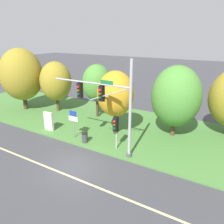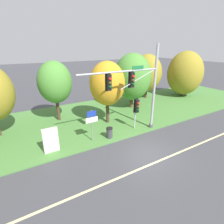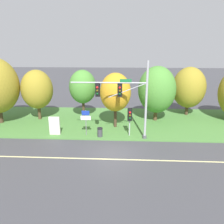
{
  "view_description": "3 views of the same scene",
  "coord_description": "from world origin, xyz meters",
  "px_view_note": "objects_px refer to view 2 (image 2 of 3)",
  "views": [
    {
      "loc": [
        9.62,
        -10.66,
        9.21
      ],
      "look_at": [
        1.5,
        3.13,
        3.53
      ],
      "focal_mm": 35.0,
      "sensor_mm": 36.0,
      "label": 1
    },
    {
      "loc": [
        -7.86,
        -8.3,
        7.52
      ],
      "look_at": [
        -1.31,
        2.96,
        2.54
      ],
      "focal_mm": 28.0,
      "sensor_mm": 36.0,
      "label": 2
    },
    {
      "loc": [
        0.91,
        -17.24,
        8.9
      ],
      "look_at": [
        -0.15,
        2.98,
        2.81
      ],
      "focal_mm": 35.0,
      "sensor_mm": 36.0,
      "label": 3
    }
  ],
  "objects_px": {
    "pedestrian_signal_near_kerb": "(137,108)",
    "trash_bin": "(109,133)",
    "traffic_signal_mast": "(137,85)",
    "route_sign_post": "(92,121)",
    "tree_tall_centre": "(132,77)",
    "info_kiosk": "(51,140)",
    "tree_behind_signpost": "(55,83)",
    "tree_right_far": "(147,73)",
    "tree_mid_verge": "(107,84)",
    "tree_furthest_back": "(185,73)"
  },
  "relations": [
    {
      "from": "pedestrian_signal_near_kerb",
      "to": "trash_bin",
      "type": "bearing_deg",
      "value": -174.81
    },
    {
      "from": "traffic_signal_mast",
      "to": "route_sign_post",
      "type": "distance_m",
      "value": 4.76
    },
    {
      "from": "pedestrian_signal_near_kerb",
      "to": "tree_tall_centre",
      "type": "height_order",
      "value": "tree_tall_centre"
    },
    {
      "from": "pedestrian_signal_near_kerb",
      "to": "route_sign_post",
      "type": "xyz_separation_m",
      "value": [
        -4.44,
        0.01,
        -0.32
      ]
    },
    {
      "from": "tree_tall_centre",
      "to": "info_kiosk",
      "type": "bearing_deg",
      "value": -154.75
    },
    {
      "from": "trash_bin",
      "to": "tree_behind_signpost",
      "type": "bearing_deg",
      "value": 114.21
    },
    {
      "from": "tree_right_far",
      "to": "tree_behind_signpost",
      "type": "bearing_deg",
      "value": -171.64
    },
    {
      "from": "tree_mid_verge",
      "to": "tree_furthest_back",
      "type": "relative_size",
      "value": 0.91
    },
    {
      "from": "traffic_signal_mast",
      "to": "tree_tall_centre",
      "type": "distance_m",
      "value": 6.89
    },
    {
      "from": "tree_behind_signpost",
      "to": "tree_furthest_back",
      "type": "xyz_separation_m",
      "value": [
        19.2,
        -0.12,
        -0.5
      ]
    },
    {
      "from": "tree_right_far",
      "to": "route_sign_post",
      "type": "bearing_deg",
      "value": -147.56
    },
    {
      "from": "tree_behind_signpost",
      "to": "tree_furthest_back",
      "type": "height_order",
      "value": "tree_furthest_back"
    },
    {
      "from": "tree_right_far",
      "to": "info_kiosk",
      "type": "relative_size",
      "value": 3.33
    },
    {
      "from": "route_sign_post",
      "to": "tree_behind_signpost",
      "type": "xyz_separation_m",
      "value": [
        -1.29,
        5.81,
        2.19
      ]
    },
    {
      "from": "trash_bin",
      "to": "route_sign_post",
      "type": "bearing_deg",
      "value": 168.93
    },
    {
      "from": "pedestrian_signal_near_kerb",
      "to": "tree_right_far",
      "type": "relative_size",
      "value": 0.47
    },
    {
      "from": "tree_tall_centre",
      "to": "tree_behind_signpost",
      "type": "bearing_deg",
      "value": 176.53
    },
    {
      "from": "info_kiosk",
      "to": "trash_bin",
      "type": "xyz_separation_m",
      "value": [
        4.73,
        -0.33,
        -0.47
      ]
    },
    {
      "from": "traffic_signal_mast",
      "to": "tree_tall_centre",
      "type": "height_order",
      "value": "traffic_signal_mast"
    },
    {
      "from": "tree_furthest_back",
      "to": "tree_mid_verge",
      "type": "bearing_deg",
      "value": -168.6
    },
    {
      "from": "info_kiosk",
      "to": "traffic_signal_mast",
      "type": "bearing_deg",
      "value": -4.27
    },
    {
      "from": "pedestrian_signal_near_kerb",
      "to": "tree_furthest_back",
      "type": "distance_m",
      "value": 14.69
    },
    {
      "from": "tree_mid_verge",
      "to": "tree_furthest_back",
      "type": "bearing_deg",
      "value": 11.4
    },
    {
      "from": "tree_tall_centre",
      "to": "tree_furthest_back",
      "type": "height_order",
      "value": "tree_furthest_back"
    },
    {
      "from": "pedestrian_signal_near_kerb",
      "to": "route_sign_post",
      "type": "height_order",
      "value": "pedestrian_signal_near_kerb"
    },
    {
      "from": "route_sign_post",
      "to": "info_kiosk",
      "type": "relative_size",
      "value": 1.41
    },
    {
      "from": "traffic_signal_mast",
      "to": "tree_mid_verge",
      "type": "xyz_separation_m",
      "value": [
        -1.12,
        3.17,
        -0.32
      ]
    },
    {
      "from": "traffic_signal_mast",
      "to": "tree_furthest_back",
      "type": "height_order",
      "value": "traffic_signal_mast"
    },
    {
      "from": "tree_behind_signpost",
      "to": "info_kiosk",
      "type": "height_order",
      "value": "tree_behind_signpost"
    },
    {
      "from": "pedestrian_signal_near_kerb",
      "to": "tree_tall_centre",
      "type": "distance_m",
      "value": 6.46
    },
    {
      "from": "pedestrian_signal_near_kerb",
      "to": "tree_furthest_back",
      "type": "xyz_separation_m",
      "value": [
        13.47,
        5.71,
        1.37
      ]
    },
    {
      "from": "route_sign_post",
      "to": "tree_mid_verge",
      "type": "distance_m",
      "value": 4.51
    },
    {
      "from": "pedestrian_signal_near_kerb",
      "to": "info_kiosk",
      "type": "xyz_separation_m",
      "value": [
        -7.72,
        0.06,
        -1.18
      ]
    },
    {
      "from": "route_sign_post",
      "to": "info_kiosk",
      "type": "xyz_separation_m",
      "value": [
        -3.28,
        0.05,
        -0.85
      ]
    },
    {
      "from": "route_sign_post",
      "to": "info_kiosk",
      "type": "bearing_deg",
      "value": 179.17
    },
    {
      "from": "route_sign_post",
      "to": "tree_tall_centre",
      "type": "relative_size",
      "value": 0.4
    },
    {
      "from": "route_sign_post",
      "to": "tree_tall_centre",
      "type": "bearing_deg",
      "value": 34.09
    },
    {
      "from": "trash_bin",
      "to": "tree_right_far",
      "type": "bearing_deg",
      "value": 36.76
    },
    {
      "from": "traffic_signal_mast",
      "to": "trash_bin",
      "type": "height_order",
      "value": "traffic_signal_mast"
    },
    {
      "from": "tree_mid_verge",
      "to": "tree_right_far",
      "type": "relative_size",
      "value": 0.97
    },
    {
      "from": "tree_right_far",
      "to": "tree_furthest_back",
      "type": "relative_size",
      "value": 0.94
    },
    {
      "from": "tree_right_far",
      "to": "pedestrian_signal_near_kerb",
      "type": "bearing_deg",
      "value": -135.07
    },
    {
      "from": "traffic_signal_mast",
      "to": "pedestrian_signal_near_kerb",
      "type": "distance_m",
      "value": 2.28
    },
    {
      "from": "traffic_signal_mast",
      "to": "tree_right_far",
      "type": "height_order",
      "value": "traffic_signal_mast"
    },
    {
      "from": "tree_right_far",
      "to": "tree_mid_verge",
      "type": "bearing_deg",
      "value": -151.3
    },
    {
      "from": "tree_furthest_back",
      "to": "info_kiosk",
      "type": "xyz_separation_m",
      "value": [
        -21.19,
        -5.65,
        -2.54
      ]
    },
    {
      "from": "tree_behind_signpost",
      "to": "tree_mid_verge",
      "type": "distance_m",
      "value": 5.24
    },
    {
      "from": "tree_behind_signpost",
      "to": "tree_mid_verge",
      "type": "bearing_deg",
      "value": -36.87
    },
    {
      "from": "tree_mid_verge",
      "to": "tree_tall_centre",
      "type": "relative_size",
      "value": 0.92
    },
    {
      "from": "route_sign_post",
      "to": "trash_bin",
      "type": "relative_size",
      "value": 2.88
    }
  ]
}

